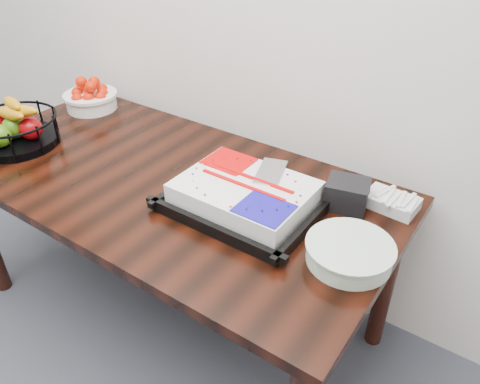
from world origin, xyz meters
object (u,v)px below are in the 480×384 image
Objects in this scene: napkin_box at (347,194)px; tangerine_bowl at (90,95)px; plate_stack at (349,253)px; table at (165,195)px; cake_tray at (245,196)px; fruit_basket at (14,127)px.

tangerine_bowl is at bearing 177.52° from napkin_box.
napkin_box reaches higher than plate_stack.
napkin_box reaches higher than table.
tangerine_bowl is 1.54m from plate_stack.
cake_tray is at bearing 1.91° from table.
cake_tray is at bearing -144.22° from napkin_box.
plate_stack is at bearing -11.89° from tangerine_bowl.
cake_tray is 0.41m from plate_stack.
cake_tray is 1.13m from tangerine_bowl.
fruit_basket is (-0.69, -0.16, 0.17)m from table.
plate_stack is at bearing -2.93° from table.
cake_tray is (0.37, 0.01, 0.13)m from table.
plate_stack is (1.47, 0.12, -0.05)m from fruit_basket.
plate_stack is at bearing 4.62° from fruit_basket.
table is 3.57× the size of cake_tray.
fruit_basket is 2.60× the size of napkin_box.
cake_tray is at bearing 9.16° from fruit_basket.
tangerine_bowl is at bearing 168.11° from plate_stack.
tangerine_bowl is 0.71× the size of fruit_basket.
table is 6.99× the size of tangerine_bowl.
napkin_box is (1.38, -0.06, -0.02)m from tangerine_bowl.
table is 0.79m from plate_stack.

